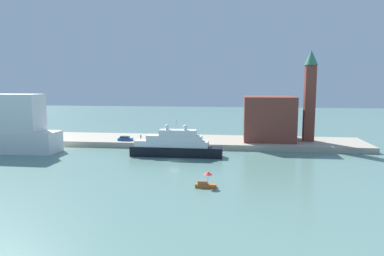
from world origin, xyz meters
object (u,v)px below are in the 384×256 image
large_yacht (175,146)px  small_motorboat (206,182)px  mooring_bollard (205,143)px  bell_tower (310,92)px  person_figure (141,137)px  harbor_building (269,118)px  parked_car (125,139)px

large_yacht → small_motorboat: 29.67m
small_motorboat → mooring_bollard: small_motorboat is taller
large_yacht → bell_tower: (38.36, 20.45, 13.86)m
large_yacht → person_figure: 21.15m
small_motorboat → bell_tower: bearing=60.2°
harbor_building → person_figure: 41.07m
harbor_building → parked_car: harbor_building is taller
large_yacht → small_motorboat: size_ratio=6.13×
parked_car → person_figure: 4.95m
large_yacht → parked_car: size_ratio=5.42×
small_motorboat → mooring_bollard: (-3.74, 38.41, 0.85)m
large_yacht → person_figure: size_ratio=14.28×
mooring_bollard → small_motorboat: bearing=-84.4°
small_motorboat → person_figure: size_ratio=2.33×
large_yacht → bell_tower: bearing=28.1°
small_motorboat → harbor_building: bearing=72.6°
mooring_bollard → parked_car: bearing=173.5°
small_motorboat → large_yacht: bearing=111.5°
small_motorboat → harbor_building: harbor_building is taller
bell_tower → parked_car: (-56.70, -6.69, -14.49)m
large_yacht → mooring_bollard: bearing=56.8°
harbor_building → small_motorboat: bearing=-107.4°
harbor_building → large_yacht: bearing=-140.5°
bell_tower → person_figure: (-52.26, -4.52, -14.28)m
bell_tower → parked_car: bearing=-173.3°
small_motorboat → parked_car: small_motorboat is taller
harbor_building → mooring_bollard: size_ratio=23.34×
person_figure → mooring_bollard: size_ratio=2.54×
parked_car → harbor_building: bearing=10.1°
small_motorboat → person_figure: bearing=119.6°
bell_tower → harbor_building: bearing=174.2°
large_yacht → harbor_building: harbor_building is taller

